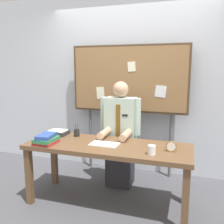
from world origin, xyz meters
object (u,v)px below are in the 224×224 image
at_px(bulletin_board, 129,81).
at_px(paper_tray, 58,132).
at_px(coffee_mug, 152,150).
at_px(book_stack, 46,139).
at_px(person, 120,138).
at_px(open_notebook, 104,144).
at_px(desk_clock, 171,147).
at_px(pen_holder, 77,133).
at_px(desk, 108,152).

distance_m(bulletin_board, paper_tray, 1.25).
bearing_deg(coffee_mug, bulletin_board, 115.35).
height_order(bulletin_board, paper_tray, bulletin_board).
bearing_deg(book_stack, bulletin_board, 59.06).
distance_m(bulletin_board, book_stack, 1.46).
xyz_separation_m(person, open_notebook, (-0.03, -0.54, 0.08)).
height_order(bulletin_board, open_notebook, bulletin_board).
height_order(coffee_mug, paper_tray, coffee_mug).
bearing_deg(open_notebook, paper_tray, 163.18).
bearing_deg(paper_tray, desk_clock, -8.77).
relative_size(open_notebook, pen_holder, 2.00).
bearing_deg(desk, paper_tray, 165.27).
distance_m(person, open_notebook, 0.54).
relative_size(desk_clock, coffee_mug, 1.17).
height_order(desk, desk_clock, desk_clock).
relative_size(book_stack, open_notebook, 0.87).
relative_size(book_stack, pen_holder, 1.75).
xyz_separation_m(book_stack, coffee_mug, (1.21, 0.02, -0.01)).
height_order(person, desk_clock, person).
height_order(bulletin_board, coffee_mug, bulletin_board).
xyz_separation_m(open_notebook, desk_clock, (0.74, -0.01, 0.04)).
bearing_deg(book_stack, open_notebook, 15.18).
relative_size(pen_holder, paper_tray, 0.62).
bearing_deg(desk_clock, coffee_mug, -140.64).
relative_size(desk_clock, pen_holder, 0.69).
height_order(desk_clock, coffee_mug, desk_clock).
distance_m(open_notebook, desk_clock, 0.74).
xyz_separation_m(person, book_stack, (-0.68, -0.71, 0.12)).
distance_m(person, desk_clock, 0.90).
bearing_deg(paper_tray, book_stack, -78.59).
distance_m(pen_holder, paper_tray, 0.28).
relative_size(bulletin_board, pen_holder, 12.00).
relative_size(person, paper_tray, 5.47).
bearing_deg(bulletin_board, desk, -90.00).
relative_size(desk, bulletin_board, 0.98).
bearing_deg(person, coffee_mug, -52.60).
bearing_deg(desk, open_notebook, -148.73).
bearing_deg(open_notebook, book_stack, -164.82).
xyz_separation_m(desk, desk_clock, (0.71, -0.03, 0.14)).
xyz_separation_m(desk_clock, coffee_mug, (-0.18, -0.15, -0.00)).
distance_m(bulletin_board, pen_holder, 1.09).
bearing_deg(pen_holder, open_notebook, -25.91).
bearing_deg(desk, book_stack, -163.96).
bearing_deg(bulletin_board, book_stack, -120.94).
relative_size(open_notebook, desk_clock, 2.89).
xyz_separation_m(book_stack, open_notebook, (0.65, 0.18, -0.05)).
relative_size(bulletin_board, paper_tray, 7.39).
bearing_deg(pen_holder, person, 33.03).
distance_m(open_notebook, pen_holder, 0.51).
height_order(pen_holder, paper_tray, pen_holder).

